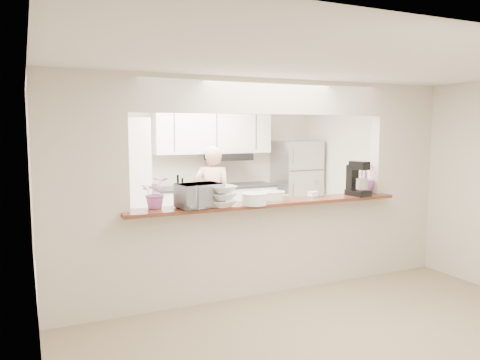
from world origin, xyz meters
TOP-DOWN VIEW (x-y plane):
  - floor at (0.00, 0.00)m, footprint 6.00×6.00m
  - tile_overlay at (0.00, 1.55)m, footprint 5.00×2.90m
  - partition at (0.00, 0.00)m, footprint 5.00×0.15m
  - bar_counter at (0.00, -0.00)m, footprint 3.40×0.38m
  - kitchen_cabinets at (-0.19, 2.72)m, footprint 3.15×0.62m
  - refrigerator at (2.05, 2.65)m, footprint 0.75×0.70m
  - flower_left at (-1.30, 0.05)m, footprint 0.36×0.33m
  - wine_bottle_a at (-1.05, 0.07)m, footprint 0.07×0.07m
  - wine_bottle_b at (-1.00, 0.07)m, footprint 0.06×0.06m
  - toaster_oven at (-0.87, -0.10)m, footprint 0.51×0.39m
  - serving_bowls at (-0.63, -0.16)m, footprint 0.38×0.38m
  - plate_stack_a at (-0.25, -0.19)m, footprint 0.29×0.29m
  - plate_stack_b at (0.10, 0.03)m, footprint 0.30×0.30m
  - red_bowl at (-0.15, -0.03)m, footprint 0.14×0.14m
  - tan_bowl at (0.21, -0.03)m, footprint 0.14×0.14m
  - utensil_caddy at (0.72, 0.05)m, footprint 0.24×0.17m
  - stand_mixer at (1.25, -0.10)m, footprint 0.22×0.32m
  - flower_right at (1.49, 0.05)m, footprint 0.26×0.26m
  - person at (0.13, 2.07)m, footprint 0.71×0.61m

SIDE VIEW (x-z plane):
  - floor at x=0.00m, z-range 0.00..0.00m
  - tile_overlay at x=0.00m, z-range 0.00..0.01m
  - bar_counter at x=0.00m, z-range 0.03..1.12m
  - person at x=0.13m, z-range 0.00..1.65m
  - refrigerator at x=2.05m, z-range 0.00..1.70m
  - kitchen_cabinets at x=-0.19m, z-range -0.15..2.10m
  - tan_bowl at x=0.21m, z-range 1.09..1.15m
  - red_bowl at x=-0.15m, z-range 1.09..1.16m
  - plate_stack_b at x=0.10m, z-range 1.09..1.19m
  - plate_stack_a at x=-0.25m, z-range 1.09..1.22m
  - utensil_caddy at x=0.72m, z-range 1.07..1.28m
  - serving_bowls at x=-0.63m, z-range 1.09..1.32m
  - wine_bottle_b at x=-1.00m, z-range 1.06..1.37m
  - toaster_oven at x=-0.87m, z-range 1.09..1.35m
  - wine_bottle_a at x=-1.05m, z-range 1.05..1.40m
  - flower_left at x=-1.30m, z-range 1.09..1.43m
  - stand_mixer at x=1.25m, z-range 1.07..1.50m
  - flower_right at x=1.49m, z-range 1.09..1.52m
  - partition at x=0.00m, z-range 0.23..2.73m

